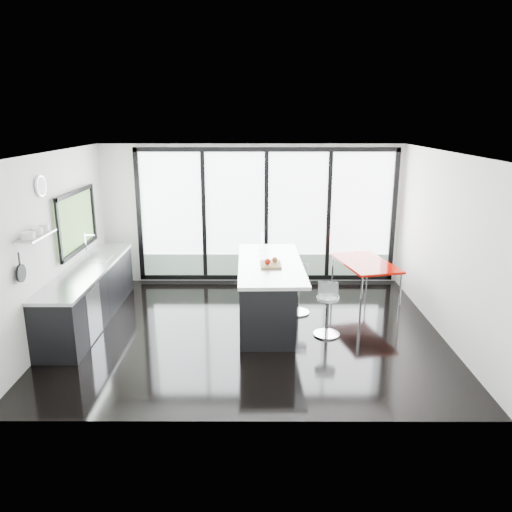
{
  "coord_description": "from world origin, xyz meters",
  "views": [
    {
      "loc": [
        0.12,
        -7.39,
        3.3
      ],
      "look_at": [
        0.1,
        0.3,
        1.15
      ],
      "focal_mm": 35.0,
      "sensor_mm": 36.0,
      "label": 1
    }
  ],
  "objects_px": {
    "red_table": "(364,282)",
    "bar_stool_near": "(327,316)",
    "island": "(265,291)",
    "bar_stool_far": "(298,295)"
  },
  "relations": [
    {
      "from": "island",
      "to": "bar_stool_far",
      "type": "relative_size",
      "value": 3.73
    },
    {
      "from": "bar_stool_far",
      "to": "red_table",
      "type": "distance_m",
      "value": 1.37
    },
    {
      "from": "bar_stool_near",
      "to": "red_table",
      "type": "xyz_separation_m",
      "value": [
        0.87,
        1.45,
        0.06
      ]
    },
    {
      "from": "island",
      "to": "bar_stool_near",
      "type": "relative_size",
      "value": 3.87
    },
    {
      "from": "bar_stool_near",
      "to": "bar_stool_far",
      "type": "distance_m",
      "value": 0.99
    },
    {
      "from": "island",
      "to": "bar_stool_near",
      "type": "bearing_deg",
      "value": -32.7
    },
    {
      "from": "island",
      "to": "bar_stool_near",
      "type": "xyz_separation_m",
      "value": [
        0.95,
        -0.61,
        -0.19
      ]
    },
    {
      "from": "bar_stool_far",
      "to": "red_table",
      "type": "xyz_separation_m",
      "value": [
        1.26,
        0.54,
        0.05
      ]
    },
    {
      "from": "red_table",
      "to": "bar_stool_near",
      "type": "bearing_deg",
      "value": -121.02
    },
    {
      "from": "bar_stool_near",
      "to": "bar_stool_far",
      "type": "height_order",
      "value": "bar_stool_far"
    }
  ]
}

